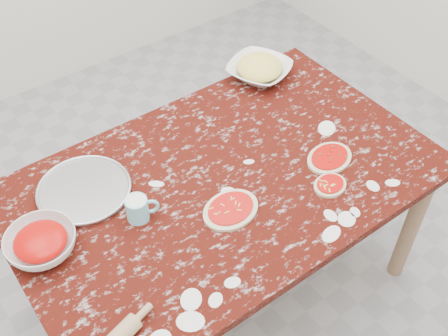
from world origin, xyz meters
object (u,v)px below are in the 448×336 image
Objects in this scene: worktable at (224,192)px; flour_mug at (138,208)px; cheese_bowl at (259,71)px; pizza_tray at (84,190)px; sauce_bowl at (41,244)px.

worktable is 0.38m from flour_mug.
pizza_tray is at bearing -169.91° from cheese_bowl.
sauce_bowl is (-0.23, -0.16, 0.03)m from pizza_tray.
pizza_tray is 0.28m from sauce_bowl.
flour_mug is at bearing -65.85° from pizza_tray.
flour_mug reaches higher than cheese_bowl.
sauce_bowl reaches higher than cheese_bowl.
cheese_bowl is at bearing 24.82° from flour_mug.
sauce_bowl is 0.86× the size of cheese_bowl.
cheese_bowl is 2.38× the size of flour_mug.
sauce_bowl reaches higher than pizza_tray.
sauce_bowl is at bearing 168.85° from flour_mug.
cheese_bowl is (0.51, 0.42, 0.12)m from worktable.
flour_mug is (-0.86, -0.40, 0.01)m from cheese_bowl.
cheese_bowl is (0.96, 0.17, 0.03)m from pizza_tray.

